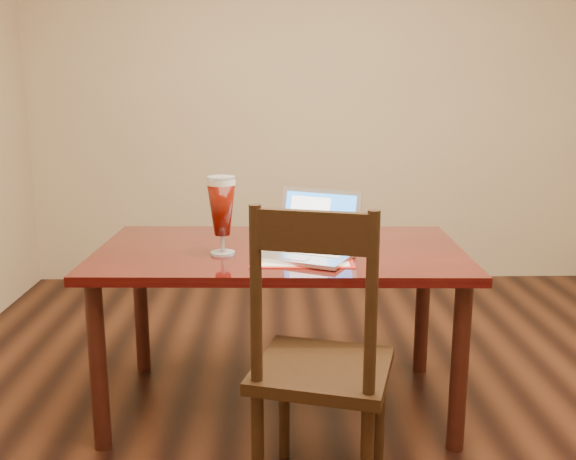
{
  "coord_description": "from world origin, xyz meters",
  "views": [
    {
      "loc": [
        -0.49,
        -2.2,
        1.43
      ],
      "look_at": [
        -0.43,
        0.47,
        0.83
      ],
      "focal_mm": 40.0,
      "sensor_mm": 36.0,
      "label": 1
    }
  ],
  "objects": [
    {
      "name": "dining_chair",
      "position": [
        -0.33,
        -0.17,
        0.5
      ],
      "size": [
        0.56,
        0.54,
        1.07
      ],
      "rotation": [
        0.0,
        0.0,
        -0.28
      ],
      "color": "black",
      "rests_on": "ground"
    },
    {
      "name": "dining_table",
      "position": [
        -0.47,
        0.5,
        0.67
      ],
      "size": [
        1.6,
        0.94,
        1.07
      ],
      "rotation": [
        0.0,
        0.0,
        -0.03
      ],
      "color": "#470C09",
      "rests_on": "ground"
    }
  ]
}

